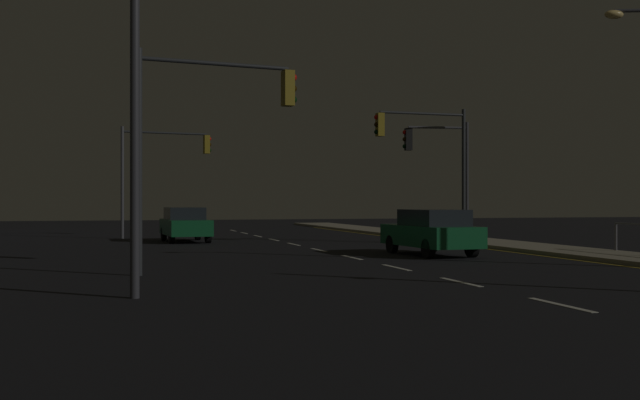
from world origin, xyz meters
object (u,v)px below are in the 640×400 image
at_px(car, 431,231).
at_px(traffic_light_near_right, 426,147).
at_px(traffic_light_near_left, 162,160).
at_px(car_oncoming, 185,224).
at_px(traffic_light_mid_left, 439,158).
at_px(traffic_light_far_left, 209,118).
at_px(street_lamp_median, 151,48).

xyz_separation_m(car, traffic_light_near_right, (2.19, 5.41, 3.29)).
bearing_deg(car, traffic_light_near_left, 117.61).
xyz_separation_m(car, car_oncoming, (-7.23, 11.20, 0.00)).
xyz_separation_m(traffic_light_near_right, traffic_light_mid_left, (0.94, 0.78, -0.39)).
xyz_separation_m(traffic_light_far_left, street_lamp_median, (-1.74, -4.58, 0.83)).
bearing_deg(traffic_light_mid_left, street_lamp_median, -130.62).
bearing_deg(traffic_light_mid_left, traffic_light_near_right, -140.47).
bearing_deg(car_oncoming, traffic_light_near_left, 100.53).
distance_m(car, traffic_light_near_left, 17.51).
height_order(traffic_light_near_left, street_lamp_median, street_lamp_median).
xyz_separation_m(traffic_light_mid_left, street_lamp_median, (-13.07, -15.23, 1.12)).
height_order(traffic_light_far_left, traffic_light_near_left, traffic_light_far_left).
bearing_deg(car, car_oncoming, 122.84).
bearing_deg(traffic_light_mid_left, car_oncoming, 154.17).
relative_size(car_oncoming, traffic_light_mid_left, 0.87).
relative_size(traffic_light_near_left, street_lamp_median, 0.69).
height_order(car, traffic_light_mid_left, traffic_light_mid_left).
bearing_deg(traffic_light_mid_left, traffic_light_near_left, 140.74).
bearing_deg(traffic_light_far_left, traffic_light_mid_left, 43.26).
height_order(traffic_light_near_right, traffic_light_far_left, traffic_light_near_right).
distance_m(traffic_light_far_left, traffic_light_mid_left, 15.55).
bearing_deg(car_oncoming, traffic_light_near_right, -31.59).
bearing_deg(traffic_light_far_left, traffic_light_near_right, 43.58).
distance_m(car, car_oncoming, 13.33).
distance_m(traffic_light_mid_left, traffic_light_near_left, 14.35).
distance_m(traffic_light_mid_left, street_lamp_median, 20.10).
distance_m(traffic_light_near_left, street_lamp_median, 24.41).
height_order(traffic_light_mid_left, traffic_light_near_left, traffic_light_near_left).
relative_size(traffic_light_far_left, street_lamp_median, 0.70).
relative_size(traffic_light_near_right, traffic_light_mid_left, 1.09).
distance_m(traffic_light_near_right, traffic_light_far_left, 14.33).
bearing_deg(car, traffic_light_mid_left, 63.16).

